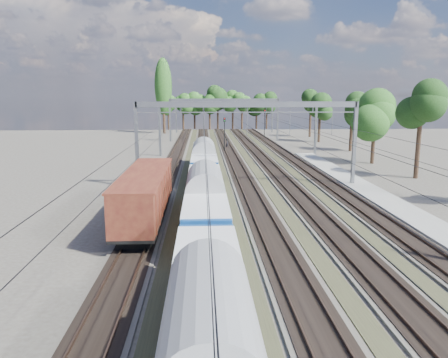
{
  "coord_description": "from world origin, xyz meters",
  "views": [
    {
      "loc": [
        -4.66,
        -15.56,
        9.59
      ],
      "look_at": [
        -2.91,
        19.87,
        2.8
      ],
      "focal_mm": 35.0,
      "sensor_mm": 36.0,
      "label": 1
    }
  ],
  "objects_px": {
    "emu_train": "(205,192)",
    "worker": "(227,144)",
    "freight_boxcar": "(146,193)",
    "signal_near": "(225,130)",
    "signal_far": "(265,120)"
  },
  "relations": [
    {
      "from": "freight_boxcar",
      "to": "signal_far",
      "type": "height_order",
      "value": "signal_far"
    },
    {
      "from": "emu_train",
      "to": "freight_boxcar",
      "type": "height_order",
      "value": "emu_train"
    },
    {
      "from": "freight_boxcar",
      "to": "worker",
      "type": "bearing_deg",
      "value": 79.49
    },
    {
      "from": "emu_train",
      "to": "signal_near",
      "type": "xyz_separation_m",
      "value": [
        3.65,
        43.32,
        1.22
      ]
    },
    {
      "from": "freight_boxcar",
      "to": "signal_far",
      "type": "relative_size",
      "value": 2.35
    },
    {
      "from": "worker",
      "to": "signal_near",
      "type": "bearing_deg",
      "value": -172.41
    },
    {
      "from": "signal_near",
      "to": "signal_far",
      "type": "height_order",
      "value": "signal_far"
    },
    {
      "from": "emu_train",
      "to": "worker",
      "type": "distance_m",
      "value": 48.48
    },
    {
      "from": "worker",
      "to": "emu_train",
      "type": "bearing_deg",
      "value": -169.08
    },
    {
      "from": "emu_train",
      "to": "signal_far",
      "type": "bearing_deg",
      "value": 78.47
    },
    {
      "from": "signal_near",
      "to": "signal_far",
      "type": "distance_m",
      "value": 30.42
    },
    {
      "from": "worker",
      "to": "freight_boxcar",
      "type": "bearing_deg",
      "value": -174.39
    },
    {
      "from": "worker",
      "to": "signal_near",
      "type": "xyz_separation_m",
      "value": [
        -0.74,
        -4.94,
        2.84
      ]
    },
    {
      "from": "signal_far",
      "to": "signal_near",
      "type": "bearing_deg",
      "value": -117.13
    },
    {
      "from": "signal_near",
      "to": "freight_boxcar",
      "type": "bearing_deg",
      "value": -103.71
    }
  ]
}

